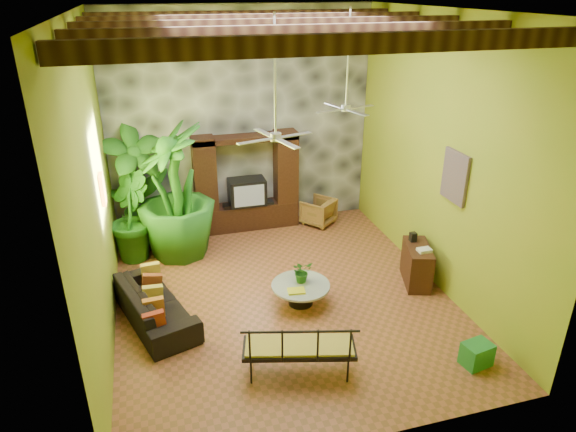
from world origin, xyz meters
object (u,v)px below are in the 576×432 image
object	(u,v)px
tall_plant_a	(138,185)
sofa	(154,304)
tall_plant_b	(129,216)
ceiling_fan_back	(346,97)
entertainment_center	(247,190)
tall_plant_c	(175,192)
green_bin	(477,354)
coffee_table	(301,291)
ceiling_fan_front	(275,124)
iron_bench	(301,347)
wicker_armchair	(318,211)
side_console	(417,265)

from	to	relation	value
tall_plant_a	sofa	bearing A→B (deg)	-88.35
tall_plant_b	ceiling_fan_back	bearing A→B (deg)	-15.26
entertainment_center	ceiling_fan_back	distance (m)	3.50
tall_plant_a	tall_plant_c	xyz separation A→B (m)	(0.74, -0.80, 0.07)
entertainment_center	green_bin	world-z (taller)	entertainment_center
tall_plant_b	tall_plant_c	bearing A→B (deg)	-7.83
coffee_table	green_bin	xyz separation A→B (m)	(2.11, -2.32, -0.07)
tall_plant_c	ceiling_fan_front	bearing A→B (deg)	-60.68
ceiling_fan_front	ceiling_fan_back	xyz separation A→B (m)	(1.80, 1.60, 0.00)
tall_plant_a	tall_plant_b	bearing A→B (deg)	-109.81
tall_plant_c	coffee_table	distance (m)	3.40
tall_plant_a	tall_plant_b	xyz separation A→B (m)	(-0.24, -0.66, -0.41)
tall_plant_b	iron_bench	world-z (taller)	tall_plant_b
coffee_table	green_bin	size ratio (longest dim) A/B	2.46
sofa	wicker_armchair	xyz separation A→B (m)	(4.01, 2.96, -0.00)
ceiling_fan_front	tall_plant_b	xyz separation A→B (m)	(-2.45, 2.76, -2.45)
ceiling_fan_back	tall_plant_a	bearing A→B (deg)	155.57
sofa	side_console	xyz separation A→B (m)	(4.97, -0.13, 0.07)
wicker_armchair	tall_plant_a	bearing A→B (deg)	-41.96
sofa	coffee_table	xyz separation A→B (m)	(2.59, -0.22, -0.07)
wicker_armchair	tall_plant_a	xyz separation A→B (m)	(-4.10, 0.16, 1.05)
ceiling_fan_front	sofa	distance (m)	3.75
sofa	tall_plant_a	xyz separation A→B (m)	(-0.09, 3.11, 1.04)
tall_plant_a	side_console	size ratio (longest dim) A/B	2.80
tall_plant_c	entertainment_center	bearing A→B (deg)	28.53
tall_plant_b	tall_plant_c	size ratio (longest dim) A/B	0.66
tall_plant_c	green_bin	xyz separation A→B (m)	(4.04, -4.86, -1.24)
green_bin	sofa	bearing A→B (deg)	151.54
ceiling_fan_back	tall_plant_b	size ratio (longest dim) A/B	0.98
ceiling_fan_back	green_bin	xyz separation A→B (m)	(0.77, -3.83, -3.21)
tall_plant_b	coffee_table	distance (m)	4.01
ceiling_fan_back	tall_plant_c	xyz separation A→B (m)	(-3.27, 1.03, -1.97)
sofa	tall_plant_c	size ratio (longest dim) A/B	0.77
entertainment_center	side_console	bearing A→B (deg)	-51.71
tall_plant_a	tall_plant_c	bearing A→B (deg)	-47.22
wicker_armchair	iron_bench	distance (m)	5.39
green_bin	iron_bench	bearing A→B (deg)	169.45
sofa	tall_plant_a	size ratio (longest dim) A/B	0.81
side_console	tall_plant_b	bearing A→B (deg)	171.66
tall_plant_c	side_console	distance (m)	5.08
ceiling_fan_front	green_bin	distance (m)	4.68
tall_plant_a	coffee_table	bearing A→B (deg)	-51.26
ceiling_fan_front	side_console	bearing A→B (deg)	3.62
ceiling_fan_back	green_bin	size ratio (longest dim) A/B	4.31
sofa	iron_bench	world-z (taller)	iron_bench
tall_plant_b	side_console	size ratio (longest dim) A/B	1.95
entertainment_center	side_console	xyz separation A→B (m)	(2.65, -3.36, -0.58)
ceiling_fan_back	tall_plant_b	bearing A→B (deg)	164.74
wicker_armchair	ceiling_fan_back	bearing A→B (deg)	47.05
entertainment_center	coffee_table	world-z (taller)	entertainment_center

